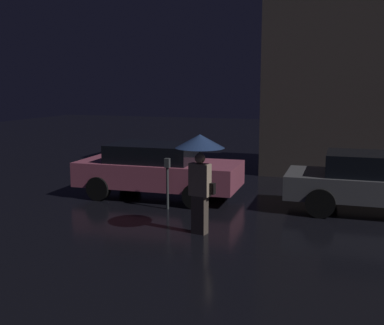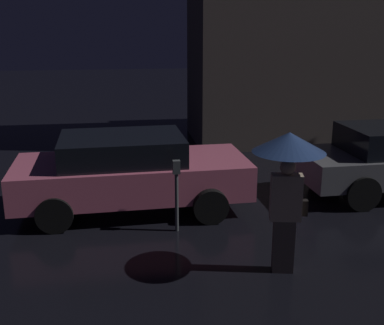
# 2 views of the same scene
# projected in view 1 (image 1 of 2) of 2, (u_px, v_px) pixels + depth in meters

# --- Properties ---
(building_facade_left) EXTENTS (6.13, 3.00, 7.67)m
(building_facade_left) POSITION_uv_depth(u_px,v_px,m) (365.00, 56.00, 15.38)
(building_facade_left) COLOR #564C47
(building_facade_left) RESTS_ON ground
(parked_car_pink) EXTENTS (4.29, 2.01, 1.40)m
(parked_car_pink) POSITION_uv_depth(u_px,v_px,m) (158.00, 169.00, 12.66)
(parked_car_pink) COLOR #DB6684
(parked_car_pink) RESTS_ON ground
(pedestrian_with_umbrella) EXTENTS (0.97, 0.97, 1.99)m
(pedestrian_with_umbrella) POSITION_uv_depth(u_px,v_px,m) (200.00, 157.00, 9.36)
(pedestrian_with_umbrella) COLOR #66564C
(pedestrian_with_umbrella) RESTS_ON ground
(parking_meter) EXTENTS (0.12, 0.10, 1.23)m
(parking_meter) POSITION_uv_depth(u_px,v_px,m) (167.00, 178.00, 11.36)
(parking_meter) COLOR #4C5154
(parking_meter) RESTS_ON ground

